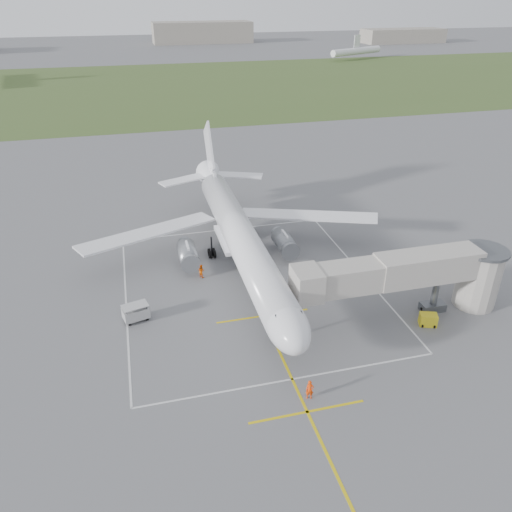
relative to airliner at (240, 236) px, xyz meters
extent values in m
plane|color=#5F5F62|center=(0.00, -0.75, -4.39)|extent=(700.00, 700.00, 0.00)
cube|color=#425927|center=(0.00, 129.25, -4.38)|extent=(700.00, 120.00, 0.02)
cube|color=#DABB0C|center=(0.00, -5.75, -4.38)|extent=(0.25, 60.00, 0.01)
cube|color=#DABB0C|center=(0.00, -24.75, -4.38)|extent=(10.00, 0.25, 0.01)
cube|color=#DABB0C|center=(0.00, -10.75, -4.38)|extent=(10.00, 0.25, 0.01)
cube|color=silver|center=(0.00, 11.25, -4.38)|extent=(28.00, 0.20, 0.01)
cube|color=silver|center=(0.00, -20.75, -4.38)|extent=(28.00, 0.20, 0.01)
cube|color=silver|center=(-14.00, -4.75, -4.38)|extent=(0.20, 32.00, 0.01)
cube|color=silver|center=(14.00, -4.75, -4.38)|extent=(0.20, 32.00, 0.01)
cylinder|color=white|center=(0.00, -0.75, 0.11)|extent=(3.80, 36.00, 3.80)
ellipsoid|color=white|center=(0.00, -18.75, 0.11)|extent=(3.80, 7.22, 3.80)
cube|color=black|center=(0.00, -19.65, 1.16)|extent=(2.40, 1.60, 0.99)
cone|color=white|center=(0.00, 19.75, 0.51)|extent=(3.80, 6.00, 3.80)
cube|color=white|center=(10.50, 5.25, -0.74)|extent=(17.93, 11.24, 1.23)
cube|color=white|center=(-10.50, 5.25, -0.74)|extent=(17.93, 11.24, 1.23)
cube|color=white|center=(0.00, 2.25, -1.44)|extent=(4.20, 8.00, 0.50)
cube|color=white|center=(0.00, 20.45, 4.81)|extent=(0.30, 7.89, 8.65)
cube|color=white|center=(0.00, 18.25, 1.81)|extent=(0.35, 5.00, 1.20)
cube|color=white|center=(4.20, 19.45, 0.71)|extent=(7.85, 5.03, 0.20)
cube|color=white|center=(-4.20, 19.45, 0.71)|extent=(7.85, 5.03, 0.20)
cylinder|color=gray|center=(6.20, 1.75, -2.49)|extent=(2.30, 4.20, 2.30)
cube|color=white|center=(6.20, 1.45, -1.69)|extent=(0.25, 2.40, 1.20)
cylinder|color=gray|center=(-6.20, 1.75, -2.49)|extent=(2.30, 4.20, 2.30)
cube|color=white|center=(-6.20, 1.45, -1.69)|extent=(0.25, 2.40, 1.20)
cylinder|color=black|center=(0.00, -15.25, -3.09)|extent=(0.18, 0.18, 2.60)
cylinder|color=black|center=(-0.11, -15.25, -3.99)|extent=(0.28, 0.80, 0.80)
cylinder|color=black|center=(0.11, -15.25, -3.99)|extent=(0.28, 0.80, 0.80)
cylinder|color=black|center=(2.90, 3.75, -2.99)|extent=(0.22, 0.22, 2.80)
cylinder|color=black|center=(2.62, 3.40, -3.91)|extent=(0.32, 0.96, 0.96)
cylinder|color=black|center=(3.18, 3.40, -3.91)|extent=(0.32, 0.96, 0.96)
cylinder|color=black|center=(2.62, 4.10, -3.91)|extent=(0.32, 0.96, 0.96)
cylinder|color=black|center=(3.18, 4.10, -3.91)|extent=(0.32, 0.96, 0.96)
cylinder|color=black|center=(-2.90, 3.75, -2.99)|extent=(0.22, 0.22, 2.80)
cylinder|color=black|center=(-3.18, 3.40, -3.91)|extent=(0.32, 0.96, 0.96)
cylinder|color=black|center=(-2.62, 3.40, -3.91)|extent=(0.32, 0.96, 0.96)
cylinder|color=black|center=(-3.18, 4.10, -3.91)|extent=(0.32, 0.96, 0.96)
cylinder|color=black|center=(-2.62, 4.10, -3.91)|extent=(0.32, 0.96, 0.96)
cube|color=#ABA49A|center=(7.74, -14.25, 1.21)|extent=(11.09, 2.90, 2.80)
cube|color=#ABA49A|center=(16.46, -14.25, 1.31)|extent=(11.09, 3.10, 3.00)
cube|color=#ABA49A|center=(3.40, -14.25, 1.21)|extent=(2.60, 3.40, 3.00)
cylinder|color=#53575B|center=(18.00, -14.25, -2.29)|extent=(0.70, 0.70, 4.20)
cube|color=#53575B|center=(18.00, -14.25, -3.94)|extent=(2.60, 1.40, 0.90)
cylinder|color=#ABA49A|center=(23.00, -14.25, -1.19)|extent=(4.40, 4.40, 6.40)
cylinder|color=#53575B|center=(23.00, -14.25, 2.21)|extent=(5.00, 5.00, 0.30)
cylinder|color=black|center=(17.00, -14.25, -4.04)|extent=(0.70, 0.30, 0.70)
cylinder|color=black|center=(19.00, -14.25, -4.04)|extent=(0.70, 0.30, 0.70)
cube|color=yellow|center=(16.07, -16.50, -3.75)|extent=(2.00, 1.64, 1.29)
cylinder|color=black|center=(15.34, -16.73, -4.20)|extent=(0.29, 0.41, 0.38)
cylinder|color=black|center=(16.47, -17.15, -4.20)|extent=(0.29, 0.41, 0.38)
cube|color=#B1B1B1|center=(-12.99, -8.11, -3.50)|extent=(2.93, 2.18, 1.15)
cube|color=#B1B1B1|center=(-12.99, -8.11, -2.61)|extent=(2.93, 2.18, 0.08)
cylinder|color=black|center=(-13.85, -8.98, -3.29)|extent=(0.08, 0.08, 1.36)
cylinder|color=black|center=(-11.82, -8.46, -3.29)|extent=(0.08, 0.08, 1.36)
cylinder|color=black|center=(-14.17, -7.77, -3.29)|extent=(0.08, 0.08, 1.36)
cylinder|color=black|center=(-12.14, -7.24, -3.29)|extent=(0.08, 0.08, 1.36)
cylinder|color=black|center=(-13.76, -8.90, -4.18)|extent=(0.29, 0.45, 0.42)
cylinder|color=black|center=(-11.94, -8.43, -4.18)|extent=(0.29, 0.45, 0.42)
cylinder|color=black|center=(-14.05, -7.79, -4.18)|extent=(0.29, 0.45, 0.42)
cylinder|color=black|center=(-12.23, -7.32, -4.18)|extent=(0.29, 0.45, 0.42)
imported|color=#FF4008|center=(0.69, -23.30, -3.48)|extent=(0.75, 0.59, 1.83)
imported|color=#F25D07|center=(-5.03, -1.08, -3.55)|extent=(1.01, 1.04, 1.69)
cube|color=gray|center=(40.00, 279.25, 1.61)|extent=(60.00, 20.00, 12.00)
cube|color=gray|center=(160.00, 249.25, -0.39)|extent=(50.00, 18.00, 8.00)
cylinder|color=white|center=(98.99, 183.60, -0.89)|extent=(30.50, 16.05, 3.20)
cube|color=white|center=(98.99, 183.60, 3.61)|extent=(3.77, 1.91, 5.50)
camera|label=1|loc=(-11.57, -52.68, 26.42)|focal=35.00mm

